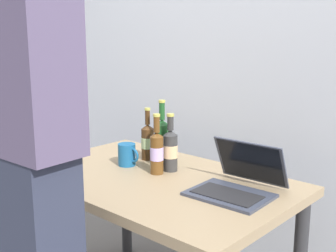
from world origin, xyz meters
TOP-DOWN VIEW (x-y plane):
  - desk at (0.00, 0.00)m, footprint 1.26×0.79m
  - laptop at (0.39, 0.09)m, footprint 0.33×0.34m
  - beer_bottle_dark at (-0.01, 0.12)m, footprint 0.07×0.07m
  - beer_bottle_green at (-0.03, 0.04)m, footprint 0.06×0.06m
  - beer_bottle_brown at (-0.23, 0.18)m, footprint 0.07×0.07m
  - beer_bottle_amber at (-0.10, 0.15)m, footprint 0.07×0.07m
  - person_figure at (0.02, -0.64)m, footprint 0.45×0.28m
  - coffee_mug at (-0.22, 0.04)m, footprint 0.13×0.09m
  - back_wall at (0.00, 0.71)m, footprint 6.00×0.10m

SIDE VIEW (x-z plane):
  - desk at x=0.00m, z-range 0.26..0.97m
  - laptop at x=0.39m, z-range 0.65..0.85m
  - coffee_mug at x=-0.22m, z-range 0.70..0.81m
  - beer_bottle_brown at x=-0.23m, z-range 0.67..0.94m
  - beer_bottle_dark at x=-0.01m, z-range 0.67..0.95m
  - beer_bottle_green at x=-0.03m, z-range 0.67..0.95m
  - beer_bottle_amber at x=-0.10m, z-range 0.66..0.99m
  - person_figure at x=0.02m, z-range 0.01..1.86m
  - back_wall at x=0.00m, z-range 0.00..2.60m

